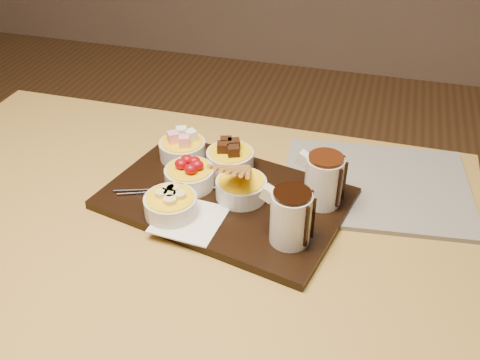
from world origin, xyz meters
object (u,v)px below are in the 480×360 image
(bowl_strawberries, at_px, (190,177))
(dining_table, at_px, (167,254))
(serving_board, at_px, (226,198))
(newspaper, at_px, (376,185))
(pitcher_dark_chocolate, at_px, (291,218))
(pitcher_milk_chocolate, at_px, (324,181))

(bowl_strawberries, bearing_deg, dining_table, -105.20)
(serving_board, height_order, newspaper, serving_board)
(serving_board, xyz_separation_m, bowl_strawberries, (-0.08, 0.01, 0.03))
(pitcher_dark_chocolate, xyz_separation_m, newspaper, (0.14, 0.23, -0.06))
(serving_board, relative_size, pitcher_milk_chocolate, 4.67)
(bowl_strawberries, height_order, pitcher_milk_chocolate, pitcher_milk_chocolate)
(dining_table, xyz_separation_m, bowl_strawberries, (0.02, 0.09, 0.14))
(pitcher_dark_chocolate, relative_size, newspaper, 0.26)
(dining_table, xyz_separation_m, pitcher_milk_chocolate, (0.29, 0.11, 0.17))
(serving_board, relative_size, pitcher_dark_chocolate, 4.67)
(pitcher_milk_chocolate, bearing_deg, pitcher_dark_chocolate, -94.40)
(pitcher_dark_chocolate, relative_size, pitcher_milk_chocolate, 1.00)
(serving_board, bearing_deg, dining_table, -131.28)
(serving_board, distance_m, pitcher_milk_chocolate, 0.20)
(bowl_strawberries, distance_m, newspaper, 0.38)
(dining_table, relative_size, pitcher_dark_chocolate, 12.19)
(newspaper, bearing_deg, dining_table, -158.21)
(pitcher_dark_chocolate, distance_m, newspaper, 0.27)
(pitcher_dark_chocolate, height_order, pitcher_milk_chocolate, same)
(dining_table, height_order, newspaper, newspaper)
(serving_board, relative_size, newspaper, 1.22)
(dining_table, xyz_separation_m, pitcher_dark_chocolate, (0.25, -0.02, 0.17))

